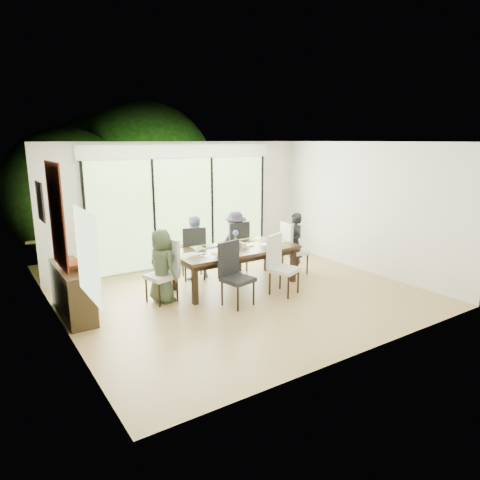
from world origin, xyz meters
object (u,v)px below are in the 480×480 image
laptop (197,255)px  chair_right_end (295,248)px  chair_near_left (238,274)px  cup_a (198,249)px  person_left_end (162,266)px  bowl (71,265)px  chair_left_end (161,271)px  chair_far_right (235,245)px  sideboard (73,291)px  person_right_end (295,243)px  chair_far_left (193,252)px  person_far_left (193,248)px  table_top (235,250)px  vase (236,244)px  cup_b (244,246)px  person_far_right (235,241)px  cup_c (266,239)px  chair_near_right (284,265)px

laptop → chair_right_end: bearing=-0.1°
chair_near_left → cup_a: bearing=89.0°
person_left_end → bowl: 1.45m
chair_left_end → chair_far_right: (2.05, 0.85, 0.00)m
sideboard → bowl: (0.00, -0.10, 0.45)m
chair_left_end → chair_far_right: size_ratio=1.00×
chair_far_right → sideboard: chair_far_right is taller
person_right_end → chair_far_left: bearing=-98.9°
chair_right_end → cup_a: (-2.20, 0.15, 0.25)m
chair_left_end → person_right_end: size_ratio=0.85×
person_far_left → person_left_end: bearing=32.7°
table_top → vase: bearing=45.0°
person_left_end → laptop: (0.63, -0.10, 0.12)m
chair_far_right → chair_near_left: (-1.05, -1.72, 0.00)m
chair_far_right → laptop: (-1.40, -0.95, 0.21)m
table_top → chair_right_end: size_ratio=2.18×
chair_far_right → cup_a: chair_far_right is taller
laptop → cup_b: (1.00, 0.00, 0.03)m
person_far_right → person_right_end: bearing=146.7°
chair_far_right → person_far_right: size_ratio=0.85×
person_far_left → chair_far_right: bearing=175.0°
cup_b → cup_c: cup_c is taller
sideboard → person_right_end: bearing=-2.8°
chair_near_right → chair_right_end: bearing=19.2°
bowl → person_far_right: bearing=11.6°
person_left_end → cup_a: size_ratio=10.40×
laptop → vase: bearing=6.9°
chair_near_left → sideboard: (-2.41, 1.09, -0.14)m
cup_a → cup_c: same height
person_far_right → cup_a: bearing=37.0°
cup_a → bowl: bowl is taller
table_top → cup_b: (0.15, -0.10, 0.08)m
chair_right_end → person_far_left: size_ratio=0.85×
laptop → chair_left_end: bearing=168.7°
person_left_end → vase: 1.54m
chair_far_left → vase: chair_far_left is taller
chair_far_left → chair_far_right: 1.00m
chair_near_left → sideboard: chair_near_left is taller
person_far_right → cup_a: 1.43m
table_top → vase: (0.05, 0.05, 0.09)m
chair_near_left → cup_b: (0.65, 0.77, 0.24)m
bowl → cup_c: bearing=-0.3°
cup_b → cup_a: bearing=163.6°
chair_left_end → cup_c: chair_left_end is taller
chair_left_end → person_far_right: size_ratio=0.85×
chair_far_left → vase: (0.50, -0.80, 0.26)m
table_top → chair_near_left: (-0.50, -0.87, -0.17)m
chair_near_left → person_right_end: (1.98, 0.87, 0.09)m
laptop → chair_far_left: bearing=64.6°
chair_right_end → person_far_right: person_far_right is taller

